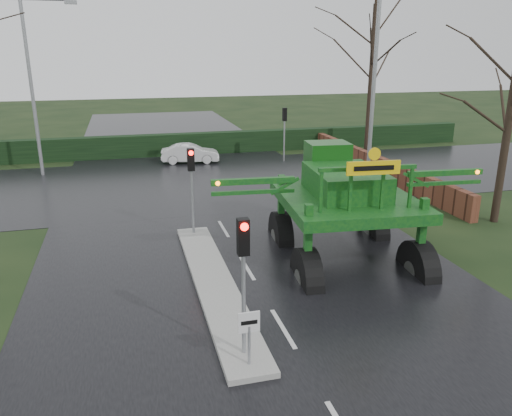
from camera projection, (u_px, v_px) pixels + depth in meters
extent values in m
plane|color=black|center=(283.00, 329.00, 13.20)|extent=(140.00, 140.00, 0.00)
cube|color=black|center=(215.00, 215.00, 22.41)|extent=(14.00, 80.00, 0.02)
cube|color=black|center=(196.00, 182.00, 27.94)|extent=(80.00, 12.00, 0.02)
cube|color=gray|center=(214.00, 283.00, 15.62)|extent=(1.20, 10.00, 0.16)
cube|color=black|center=(179.00, 144.00, 35.09)|extent=(44.00, 0.90, 1.50)
cube|color=#592D1E|center=(367.00, 162.00, 30.34)|extent=(0.40, 20.00, 1.20)
cylinder|color=gray|center=(249.00, 346.00, 11.30)|extent=(0.07, 0.07, 1.00)
cube|color=silver|center=(249.00, 322.00, 11.12)|extent=(0.50, 0.04, 0.50)
cube|color=black|center=(249.00, 323.00, 11.10)|extent=(0.38, 0.01, 0.10)
cylinder|color=gray|center=(244.00, 292.00, 11.43)|extent=(0.10, 0.10, 3.50)
cube|color=black|center=(243.00, 237.00, 11.02)|extent=(0.26, 0.22, 0.85)
sphere|color=#FF0C07|center=(244.00, 227.00, 10.82)|extent=(0.18, 0.18, 0.18)
cylinder|color=gray|center=(192.00, 194.00, 19.26)|extent=(0.10, 0.10, 3.50)
cube|color=black|center=(191.00, 160.00, 18.86)|extent=(0.26, 0.22, 0.85)
sphere|color=#FF0C07|center=(191.00, 153.00, 18.65)|extent=(0.18, 0.18, 0.18)
cylinder|color=gray|center=(284.00, 135.00, 32.70)|extent=(0.10, 0.10, 3.50)
cube|color=black|center=(285.00, 114.00, 32.29)|extent=(0.26, 0.22, 0.85)
sphere|color=#FF0C07|center=(284.00, 110.00, 32.33)|extent=(0.18, 0.18, 0.18)
cylinder|color=gray|center=(373.00, 94.00, 24.83)|extent=(0.20, 0.20, 10.00)
cylinder|color=gray|center=(32.00, 89.00, 28.04)|extent=(0.20, 0.20, 10.00)
cube|color=gray|center=(71.00, 2.00, 27.29)|extent=(0.65, 0.30, 0.20)
cylinder|color=black|center=(508.00, 129.00, 20.34)|extent=(0.32, 0.32, 8.00)
cylinder|color=black|center=(371.00, 82.00, 34.23)|extent=(0.32, 0.32, 10.00)
cylinder|color=black|center=(239.00, 232.00, 17.17)|extent=(0.77, 2.17, 2.12)
cylinder|color=#595B56|center=(239.00, 232.00, 17.17)|extent=(0.69, 0.80, 0.74)
cube|color=#0A3D17|center=(239.00, 195.00, 16.77)|extent=(0.25, 0.25, 2.44)
cylinder|color=black|center=(345.00, 226.00, 17.80)|extent=(0.77, 2.17, 2.12)
cylinder|color=#595B56|center=(345.00, 226.00, 17.80)|extent=(0.69, 0.80, 0.74)
cube|color=#0A3D17|center=(347.00, 190.00, 17.40)|extent=(0.25, 0.25, 2.44)
cylinder|color=black|center=(259.00, 280.00, 13.58)|extent=(0.77, 2.17, 2.12)
cylinder|color=#595B56|center=(259.00, 280.00, 13.58)|extent=(0.69, 0.80, 0.74)
cube|color=#0A3D17|center=(259.00, 235.00, 13.18)|extent=(0.25, 0.25, 2.44)
cylinder|color=black|center=(391.00, 270.00, 14.20)|extent=(0.77, 2.17, 2.12)
cylinder|color=#595B56|center=(391.00, 270.00, 14.20)|extent=(0.69, 0.80, 0.74)
cube|color=#0A3D17|center=(394.00, 226.00, 13.80)|extent=(0.25, 0.25, 2.44)
cube|color=#0A3D17|center=(310.00, 188.00, 15.08)|extent=(4.89, 5.47, 0.37)
cube|color=#0A3D17|center=(308.00, 167.00, 15.10)|extent=(2.61, 3.38, 0.96)
cube|color=#114710|center=(292.00, 143.00, 16.99)|extent=(1.70, 1.41, 1.38)
cube|color=#0A3D17|center=(329.00, 147.00, 13.02)|extent=(3.19, 0.41, 0.13)
cube|color=#0A3D17|center=(197.00, 164.00, 13.84)|extent=(2.77, 0.43, 0.19)
sphere|color=orange|center=(154.00, 166.00, 13.55)|extent=(0.15, 0.15, 0.15)
cube|color=#0A3D17|center=(424.00, 155.00, 14.95)|extent=(2.77, 0.43, 0.19)
sphere|color=orange|center=(462.00, 155.00, 15.04)|extent=(0.15, 0.15, 0.15)
cube|color=yellow|center=(335.00, 146.00, 12.59)|extent=(1.70, 0.21, 0.42)
cube|color=black|center=(335.00, 146.00, 12.59)|extent=(1.27, 0.12, 0.15)
cylinder|color=yellow|center=(336.00, 130.00, 12.46)|extent=(0.38, 0.08, 0.38)
imported|color=silver|center=(191.00, 163.00, 32.81)|extent=(3.88, 1.82, 1.23)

